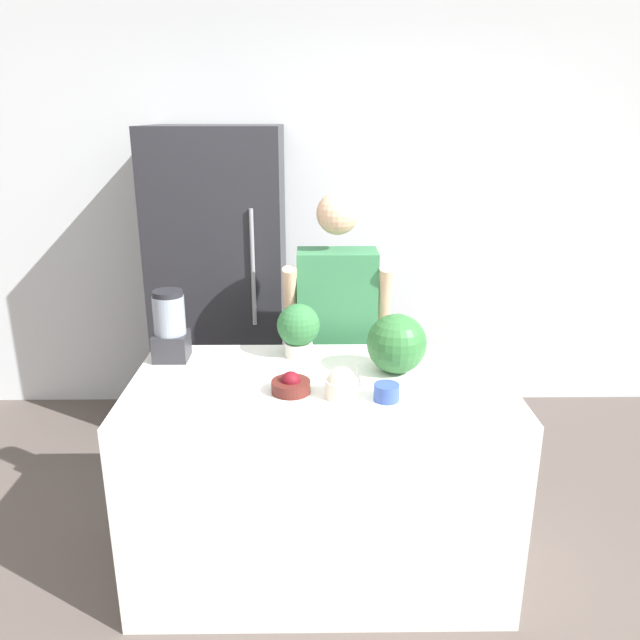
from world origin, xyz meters
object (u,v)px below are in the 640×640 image
blender (170,327)px  potted_plant (298,328)px  person (336,344)px  watermelon (397,344)px  refrigerator (221,285)px  bowl_cherries (291,385)px  bowl_small_blue (387,392)px  bowl_cream (342,384)px

blender → potted_plant: size_ratio=1.30×
person → watermelon: person is taller
refrigerator → bowl_cherries: (0.48, -1.48, -0.01)m
refrigerator → bowl_cherries: bearing=-72.1°
refrigerator → bowl_small_blue: size_ratio=19.09×
bowl_cherries → bowl_cream: bowl_cream is taller
bowl_small_blue → potted_plant: potted_plant is taller
refrigerator → person: bearing=-45.7°
refrigerator → blender: 1.13m
blender → person: bearing=28.6°
watermelon → bowl_cherries: (-0.44, -0.17, -0.11)m
person → blender: size_ratio=5.03×
refrigerator → person: size_ratio=1.18×
bowl_cream → watermelon: bearing=42.2°
bowl_cream → potted_plant: potted_plant is taller
watermelon → bowl_cream: (-0.24, -0.22, -0.09)m
person → blender: bearing=-151.4°
watermelon → potted_plant: (-0.41, 0.22, -0.01)m
refrigerator → bowl_cherries: refrigerator is taller
person → bowl_small_blue: person is taller
refrigerator → potted_plant: size_ratio=7.72×
refrigerator → watermelon: bearing=-55.0°
potted_plant → blender: bearing=-177.3°
bowl_small_blue → potted_plant: (-0.35, 0.46, 0.10)m
watermelon → potted_plant: bearing=152.3°
person → bowl_cream: 0.83m
person → watermelon: bearing=-69.3°
bowl_cherries → potted_plant: 0.40m
bowl_cream → bowl_small_blue: size_ratio=1.30×
bowl_cream → potted_plant: bearing=112.0°
bowl_cream → bowl_small_blue: bearing=-10.2°
potted_plant → person: bearing=64.1°
bowl_cherries → potted_plant: (0.02, 0.39, 0.10)m
watermelon → blender: blender is taller
bowl_small_blue → person: bearing=100.7°
bowl_small_blue → refrigerator: bearing=118.6°
person → potted_plant: person is taller
blender → potted_plant: bearing=2.7°
bowl_cherries → bowl_cream: size_ratio=1.21×
person → bowl_cherries: person is taller
refrigerator → bowl_cream: bearing=-66.1°
refrigerator → blender: bearing=-93.4°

